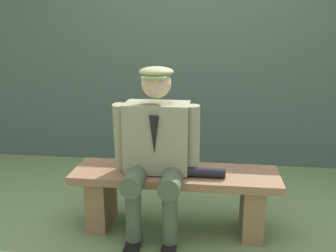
# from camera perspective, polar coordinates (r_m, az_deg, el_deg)

# --- Properties ---
(ground_plane) EXTENTS (30.00, 30.00, 0.00)m
(ground_plane) POSITION_cam_1_polar(r_m,az_deg,el_deg) (3.03, 1.04, -15.20)
(ground_plane) COLOR #677D48
(bench) EXTENTS (1.54, 0.44, 0.47)m
(bench) POSITION_cam_1_polar(r_m,az_deg,el_deg) (2.89, 1.07, -9.79)
(bench) COLOR brown
(bench) RESTS_ON ground
(seated_man) EXTENTS (0.64, 0.60, 1.25)m
(seated_man) POSITION_cam_1_polar(r_m,az_deg,el_deg) (2.71, -1.85, -2.99)
(seated_man) COLOR gray
(seated_man) RESTS_ON ground
(rolled_magazine) EXTENTS (0.30, 0.07, 0.07)m
(rolled_magazine) POSITION_cam_1_polar(r_m,az_deg,el_deg) (2.72, 5.59, -7.06)
(rolled_magazine) COLOR black
(rolled_magazine) RESTS_ON bench
(stadium_wall) EXTENTS (12.00, 0.24, 1.92)m
(stadium_wall) POSITION_cam_1_polar(r_m,az_deg,el_deg) (4.25, 3.38, 7.31)
(stadium_wall) COLOR #415246
(stadium_wall) RESTS_ON ground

